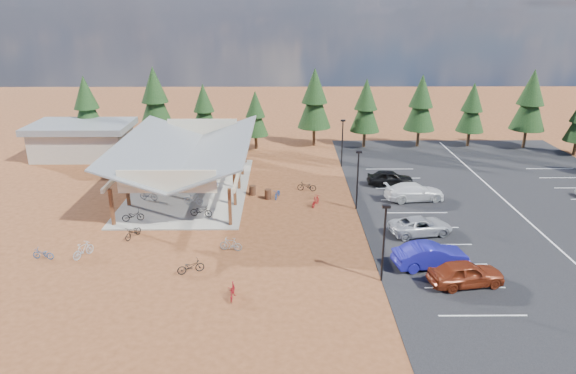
{
  "coord_description": "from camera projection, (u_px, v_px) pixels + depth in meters",
  "views": [
    {
      "loc": [
        -1.14,
        -38.56,
        16.58
      ],
      "look_at": [
        -0.84,
        1.12,
        2.32
      ],
      "focal_mm": 32.0,
      "sensor_mm": 36.0,
      "label": 1
    }
  ],
  "objects": [
    {
      "name": "bike_12",
      "position": [
        191.0,
        266.0,
        33.27
      ],
      "size": [
        1.89,
        1.26,
        0.94
      ],
      "primitive_type": "imported",
      "rotation": [
        0.0,
        0.0,
        1.96
      ],
      "color": "black",
      "rests_on": "ground"
    },
    {
      "name": "bike_16",
      "position": [
        307.0,
        186.0,
        47.86
      ],
      "size": [
        1.86,
        0.93,
        0.93
      ],
      "primitive_type": "imported",
      "rotation": [
        0.0,
        0.0,
        4.53
      ],
      "color": "black",
      "rests_on": "ground"
    },
    {
      "name": "pine_6",
      "position": [
        421.0,
        103.0,
        61.14
      ],
      "size": [
        3.75,
        3.75,
        8.73
      ],
      "color": "#382314",
      "rests_on": "ground"
    },
    {
      "name": "bike_3",
      "position": [
        175.0,
        160.0,
        55.48
      ],
      "size": [
        1.56,
        0.56,
        0.92
      ],
      "primitive_type": "imported",
      "rotation": [
        0.0,
        0.0,
        1.65
      ],
      "color": "maroon",
      "rests_on": "concrete_pad"
    },
    {
      "name": "car_4",
      "position": [
        390.0,
        178.0,
        49.12
      ],
      "size": [
        4.39,
        1.84,
        1.48
      ],
      "primitive_type": "imported",
      "rotation": [
        0.0,
        0.0,
        1.55
      ],
      "color": "black",
      "rests_on": "asphalt_lot"
    },
    {
      "name": "bike_10",
      "position": [
        43.0,
        254.0,
        35.1
      ],
      "size": [
        1.58,
        0.75,
        0.8
      ],
      "primitive_type": "imported",
      "rotation": [
        0.0,
        0.0,
        4.57
      ],
      "color": "#1A4E92",
      "rests_on": "ground"
    },
    {
      "name": "bike_2",
      "position": [
        171.0,
        184.0,
        48.4
      ],
      "size": [
        1.61,
        0.63,
        0.83
      ],
      "primitive_type": "imported",
      "rotation": [
        0.0,
        0.0,
        1.62
      ],
      "color": "navy",
      "rests_on": "concrete_pad"
    },
    {
      "name": "ground",
      "position": [
        298.0,
        218.0,
        41.91
      ],
      "size": [
        140.0,
        140.0,
        0.0
      ],
      "primitive_type": "plane",
      "color": "brown",
      "rests_on": "ground"
    },
    {
      "name": "pine_5",
      "position": [
        366.0,
        106.0,
        60.9
      ],
      "size": [
        3.56,
        3.56,
        8.3
      ],
      "color": "#382314",
      "rests_on": "ground"
    },
    {
      "name": "pine_0",
      "position": [
        86.0,
        105.0,
        60.15
      ],
      "size": [
        3.75,
        3.75,
        8.73
      ],
      "color": "#382314",
      "rests_on": "ground"
    },
    {
      "name": "bike_5",
      "position": [
        193.0,
        199.0,
        44.26
      ],
      "size": [
        1.83,
        0.82,
        1.06
      ],
      "primitive_type": "imported",
      "rotation": [
        0.0,
        0.0,
        1.39
      ],
      "color": "#9FA2A8",
      "rests_on": "concrete_pad"
    },
    {
      "name": "outbuilding",
      "position": [
        82.0,
        140.0,
        57.99
      ],
      "size": [
        11.0,
        7.0,
        3.9
      ],
      "color": "#ADA593",
      "rests_on": "ground"
    },
    {
      "name": "bike_15",
      "position": [
        316.0,
        201.0,
        44.3
      ],
      "size": [
        1.06,
        1.63,
        0.95
      ],
      "primitive_type": "imported",
      "rotation": [
        0.0,
        0.0,
        2.72
      ],
      "color": "maroon",
      "rests_on": "ground"
    },
    {
      "name": "bike_11",
      "position": [
        232.0,
        291.0,
        30.43
      ],
      "size": [
        0.5,
        1.6,
        0.96
      ],
      "primitive_type": "imported",
      "rotation": [
        0.0,
        0.0,
        -0.03
      ],
      "color": "maroon",
      "rests_on": "ground"
    },
    {
      "name": "car_2",
      "position": [
        421.0,
        226.0,
        38.77
      ],
      "size": [
        5.12,
        3.12,
        1.33
      ],
      "primitive_type": "imported",
      "rotation": [
        0.0,
        0.0,
        1.78
      ],
      "color": "#9D9FA4",
      "rests_on": "asphalt_lot"
    },
    {
      "name": "bike_1",
      "position": [
        149.0,
        195.0,
        45.32
      ],
      "size": [
        1.78,
        0.91,
        1.03
      ],
      "primitive_type": "imported",
      "rotation": [
        0.0,
        0.0,
        1.31
      ],
      "color": "gray",
      "rests_on": "concrete_pad"
    },
    {
      "name": "bike_9",
      "position": [
        83.0,
        250.0,
        35.35
      ],
      "size": [
        1.29,
        1.84,
        1.09
      ],
      "primitive_type": "imported",
      "rotation": [
        0.0,
        0.0,
        2.66
      ],
      "color": "#A0A3A9",
      "rests_on": "ground"
    },
    {
      "name": "bike_14",
      "position": [
        278.0,
        194.0,
        46.09
      ],
      "size": [
        0.9,
        1.7,
        0.85
      ],
      "primitive_type": "imported",
      "rotation": [
        0.0,
        0.0,
        -0.22
      ],
      "color": "navy",
      "rests_on": "ground"
    },
    {
      "name": "lamp_post_0",
      "position": [
        384.0,
        238.0,
        31.53
      ],
      "size": [
        0.5,
        0.25,
        5.14
      ],
      "color": "black",
      "rests_on": "ground"
    },
    {
      "name": "bike_7",
      "position": [
        211.0,
        166.0,
        53.41
      ],
      "size": [
        1.51,
        0.46,
        0.9
      ],
      "primitive_type": "imported",
      "rotation": [
        0.0,
        0.0,
        1.6
      ],
      "color": "maroon",
      "rests_on": "concrete_pad"
    },
    {
      "name": "car_3",
      "position": [
        414.0,
        192.0,
        45.48
      ],
      "size": [
        5.48,
        2.75,
        1.53
      ],
      "primitive_type": "imported",
      "rotation": [
        0.0,
        0.0,
        1.69
      ],
      "color": "silver",
      "rests_on": "asphalt_lot"
    },
    {
      "name": "trash_bin_1",
      "position": [
        268.0,
        194.0,
        45.9
      ],
      "size": [
        0.6,
        0.6,
        0.9
      ],
      "primitive_type": "cylinder",
      "color": "#402517",
      "rests_on": "ground"
    },
    {
      "name": "bike_13",
      "position": [
        231.0,
        244.0,
        36.3
      ],
      "size": [
        1.71,
        0.81,
        0.99
      ],
      "primitive_type": "imported",
      "rotation": [
        0.0,
        0.0,
        4.49
      ],
      "color": "#909599",
      "rests_on": "ground"
    },
    {
      "name": "bike_4",
      "position": [
        201.0,
        211.0,
        41.81
      ],
      "size": [
        1.96,
        0.99,
        0.98
      ],
      "primitive_type": "imported",
      "rotation": [
        0.0,
        0.0,
        1.38
      ],
      "color": "black",
      "rests_on": "concrete_pad"
    },
    {
      "name": "pine_2",
      "position": [
        204.0,
        108.0,
        61.72
      ],
      "size": [
        3.26,
        3.26,
        7.59
      ],
      "color": "#382314",
      "rests_on": "ground"
    },
    {
      "name": "pine_8",
      "position": [
        531.0,
        101.0,
        60.36
      ],
      "size": [
        4.05,
        4.05,
        9.43
      ],
      "color": "#382314",
      "rests_on": "ground"
    },
    {
      "name": "pine_1",
      "position": [
        155.0,
        98.0,
        61.21
      ],
      "size": [
        4.13,
        4.13,
        9.63
      ],
      "color": "#382314",
      "rests_on": "ground"
    },
    {
      "name": "car_1",
      "position": [
        431.0,
        256.0,
        33.88
      ],
      "size": [
        5.14,
        2.47,
        1.63
      ],
      "primitive_type": "imported",
      "rotation": [
        0.0,
        0.0,
        1.73
      ],
      "color": "#1B1A94",
      "rests_on": "asphalt_lot"
    },
    {
      "name": "pine_3",
      "position": [
        255.0,
        114.0,
        60.41
      ],
      "size": [
        3.01,
        3.01,
        7.0
      ],
      "color": "#382314",
      "rests_on": "ground"
    },
    {
      "name": "pine_7",
      "position": [
        472.0,
        108.0,
        61.43
      ],
      "size": [
        3.34,
        3.34,
        7.78
      ],
      "color": "#382314",
      "rests_on": "ground"
    },
    {
      "name": "lamp_post_1",
      "position": [
        358.0,
        176.0,
        42.82
      ],
      "size": [
        0.5,
        0.25,
        5.14
      ],
      "color": "black",
      "rests_on": "ground"
    },
    {
      "name": "lamp_post_2",
      "position": [
        342.0,
        140.0,
        54.11
      ],
      "size": [
        0.5,
        0.25,
        5.14
      ],
      "color": "black",
      "rests_on": "ground"
    },
    {
      "name": "bike_6",
      "position": [
        209.0,
        182.0,
        48.75
      ],
      "size": [
        1.85,
        1.01,
        0.92
      ],
      "primitive_type": "imported",
      "rotation": [
        0.0,
        0.0,
        1.33
      ],
      "color": "navy",
      "rests_on": "concrete_pad"
    },
    {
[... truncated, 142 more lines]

